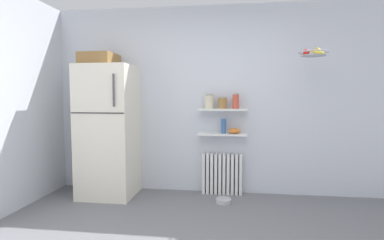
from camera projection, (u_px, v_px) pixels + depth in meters
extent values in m
cube|color=silver|center=(210.00, 100.00, 4.26)|extent=(7.04, 0.10, 2.60)
cube|color=silver|center=(109.00, 131.00, 4.09)|extent=(0.71, 0.68, 1.76)
cube|color=#262628|center=(97.00, 113.00, 3.73)|extent=(0.69, 0.01, 0.01)
cylinder|color=#4C4C51|center=(114.00, 90.00, 3.66)|extent=(0.02, 0.02, 0.40)
cube|color=olive|center=(100.00, 60.00, 4.03)|extent=(0.42, 0.47, 0.16)
cube|color=white|center=(204.00, 173.00, 4.22)|extent=(0.04, 0.12, 0.56)
cube|color=white|center=(208.00, 173.00, 4.21)|extent=(0.04, 0.12, 0.56)
cube|color=white|center=(212.00, 173.00, 4.20)|extent=(0.04, 0.12, 0.56)
cube|color=white|center=(216.00, 174.00, 4.19)|extent=(0.04, 0.12, 0.56)
cube|color=white|center=(220.00, 174.00, 4.19)|extent=(0.04, 0.12, 0.56)
cube|color=white|center=(224.00, 174.00, 4.18)|extent=(0.04, 0.12, 0.56)
cube|color=white|center=(228.00, 174.00, 4.17)|extent=(0.04, 0.12, 0.56)
cube|color=white|center=(232.00, 174.00, 4.16)|extent=(0.04, 0.12, 0.56)
cube|color=white|center=(236.00, 174.00, 4.16)|extent=(0.04, 0.12, 0.56)
cube|color=white|center=(241.00, 174.00, 4.15)|extent=(0.04, 0.12, 0.56)
cube|color=white|center=(222.00, 134.00, 4.11)|extent=(0.67, 0.22, 0.02)
cube|color=white|center=(222.00, 110.00, 4.08)|extent=(0.67, 0.22, 0.02)
cylinder|color=beige|center=(209.00, 102.00, 4.10)|extent=(0.12, 0.12, 0.18)
cylinder|color=gray|center=(210.00, 95.00, 4.09)|extent=(0.11, 0.11, 0.02)
cylinder|color=olive|center=(222.00, 103.00, 4.08)|extent=(0.12, 0.12, 0.14)
cylinder|color=gray|center=(223.00, 97.00, 4.07)|extent=(0.11, 0.11, 0.02)
cylinder|color=#C64C38|center=(236.00, 102.00, 4.05)|extent=(0.09, 0.09, 0.19)
cylinder|color=gray|center=(236.00, 94.00, 4.04)|extent=(0.08, 0.08, 0.02)
cylinder|color=#38609E|center=(224.00, 126.00, 4.10)|extent=(0.07, 0.07, 0.20)
ellipsoid|color=orange|center=(234.00, 131.00, 4.08)|extent=(0.17, 0.17, 0.08)
cylinder|color=#B7B7BC|center=(223.00, 201.00, 3.84)|extent=(0.20, 0.20, 0.05)
torus|color=#B2B2B7|center=(313.00, 52.00, 3.60)|extent=(0.35, 0.35, 0.01)
cylinder|color=#A8A8AD|center=(313.00, 56.00, 3.60)|extent=(0.29, 0.29, 0.01)
sphere|color=gold|center=(317.00, 51.00, 3.59)|extent=(0.09, 0.09, 0.09)
sphere|color=red|center=(306.00, 52.00, 3.62)|extent=(0.08, 0.08, 0.08)
ellipsoid|color=yellow|center=(318.00, 52.00, 3.56)|extent=(0.16, 0.15, 0.09)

